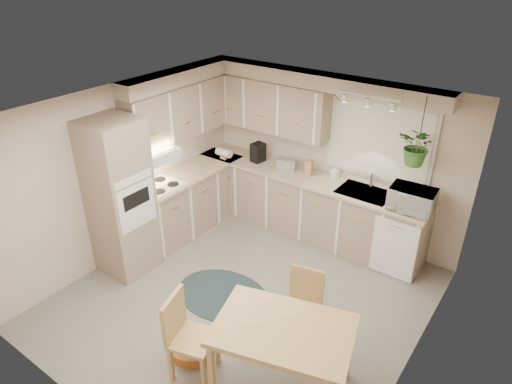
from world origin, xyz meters
TOP-DOWN VIEW (x-y plane):
  - floor at (0.00, 0.00)m, footprint 4.20×4.20m
  - ceiling at (0.00, 0.00)m, footprint 4.20×4.20m
  - wall_back at (0.00, 2.10)m, footprint 4.00×0.04m
  - wall_front at (0.00, -2.10)m, footprint 4.00×0.04m
  - wall_left at (-2.00, 0.00)m, footprint 0.04×4.20m
  - wall_right at (2.00, 0.00)m, footprint 0.04×4.20m
  - base_cab_left at (-1.70, 0.88)m, footprint 0.60×1.85m
  - base_cab_back at (-0.20, 1.80)m, footprint 3.60×0.60m
  - counter_left at (-1.69, 0.88)m, footprint 0.64×1.89m
  - counter_back at (-0.20, 1.79)m, footprint 3.64×0.64m
  - oven_stack at (-1.68, -0.38)m, footprint 0.65×0.65m
  - wall_oven_face at (-1.35, -0.38)m, footprint 0.02×0.56m
  - upper_cab_left at (-1.82, 1.00)m, footprint 0.35×2.00m
  - upper_cab_back at (-1.00, 1.93)m, footprint 2.00×0.35m
  - soffit_left at (-1.85, 1.00)m, footprint 0.30×2.00m
  - soffit_back at (-0.20, 1.95)m, footprint 3.60×0.30m
  - cooktop at (-1.68, 0.30)m, footprint 0.52×0.58m
  - range_hood at (-1.70, 0.30)m, footprint 0.40×0.60m
  - window_blinds at (0.70, 2.07)m, footprint 1.40×0.02m
  - window_frame at (0.70, 2.08)m, footprint 1.50×0.02m
  - sink at (0.70, 1.80)m, footprint 0.70×0.48m
  - dishwasher_front at (1.30, 1.49)m, footprint 0.58×0.02m
  - track_light_bar at (0.70, 1.55)m, footprint 0.80×0.04m
  - wall_clock at (0.15, 2.07)m, footprint 0.30×0.03m
  - dining_table at (1.10, -0.83)m, footprint 1.45×1.16m
  - chair_left at (0.26, -1.16)m, footprint 0.54×0.54m
  - chair_back at (0.90, -0.17)m, footprint 0.48×0.48m
  - braided_rug at (-0.25, -0.10)m, footprint 1.30×1.01m
  - pet_bed at (0.06, -1.00)m, footprint 0.58×0.58m
  - microwave at (1.36, 1.70)m, footprint 0.56×0.33m
  - soap_bottle at (0.17, 1.95)m, footprint 0.14×0.22m
  - hanging_plant at (1.32, 1.70)m, footprint 0.52×0.56m
  - coffee_maker at (-1.07, 1.80)m, footprint 0.19×0.22m
  - toaster at (-0.55, 1.82)m, footprint 0.30×0.21m
  - knife_block at (-0.20, 1.85)m, footprint 0.11×0.11m

SIDE VIEW (x-z plane):
  - floor at x=0.00m, z-range 0.00..0.00m
  - braided_rug at x=-0.25m, z-range 0.00..0.01m
  - pet_bed at x=0.06m, z-range 0.00..0.11m
  - dining_table at x=1.10m, z-range 0.00..0.80m
  - dishwasher_front at x=1.30m, z-range 0.01..0.84m
  - chair_back at x=0.90m, z-range 0.00..0.86m
  - base_cab_left at x=-1.70m, z-range 0.00..0.90m
  - base_cab_back at x=-0.20m, z-range 0.00..0.90m
  - chair_left at x=0.26m, z-range 0.00..0.92m
  - sink at x=0.70m, z-range 0.85..0.95m
  - counter_left at x=-1.69m, z-range 0.90..0.94m
  - counter_back at x=-0.20m, z-range 0.90..0.94m
  - cooktop at x=-1.68m, z-range 0.93..0.95m
  - soap_bottle at x=0.17m, z-range 0.94..1.03m
  - toaster at x=-0.55m, z-range 0.94..1.11m
  - oven_stack at x=-1.68m, z-range 0.00..2.10m
  - wall_oven_face at x=-1.35m, z-range 0.76..1.34m
  - knife_block at x=-0.20m, z-range 0.94..1.17m
  - coffee_maker at x=-1.07m, z-range 0.94..1.23m
  - microwave at x=1.36m, z-range 0.94..1.31m
  - wall_back at x=0.00m, z-range 0.00..2.40m
  - wall_front at x=0.00m, z-range 0.00..2.40m
  - wall_left at x=-2.00m, z-range 0.00..2.40m
  - wall_right at x=2.00m, z-range 0.00..2.40m
  - range_hood at x=-1.70m, z-range 1.33..1.47m
  - window_blinds at x=0.70m, z-range 1.10..2.10m
  - window_frame at x=0.70m, z-range 1.05..2.15m
  - hanging_plant at x=1.32m, z-range 1.55..1.93m
  - upper_cab_left at x=-1.82m, z-range 1.45..2.20m
  - upper_cab_back at x=-1.00m, z-range 1.45..2.20m
  - wall_clock at x=0.15m, z-range 2.03..2.33m
  - soffit_left at x=-1.85m, z-range 2.20..2.40m
  - soffit_back at x=-0.20m, z-range 2.20..2.40m
  - track_light_bar at x=0.70m, z-range 2.31..2.35m
  - ceiling at x=0.00m, z-range 2.40..2.40m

